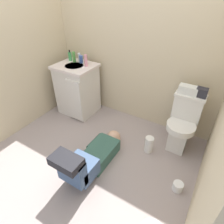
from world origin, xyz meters
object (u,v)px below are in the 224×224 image
faucet (80,59)px  paper_towel_roll (149,145)px  toiletry_bag (202,93)px  toilet_paper_roll (178,187)px  toilet (183,124)px  soap_dispenser (70,56)px  person_plumber (91,158)px  bottle_clear (80,58)px  bottle_pink (86,60)px  vanity_cabinet (78,89)px  tissue_box (188,90)px  bottle_green (74,57)px  bottle_amber (86,61)px  bottle_blue (81,59)px

faucet → paper_towel_roll: faucet is taller
toiletry_bag → toilet_paper_roll: size_ratio=1.13×
toilet → soap_dispenser: 1.95m
person_plumber → bottle_clear: size_ratio=7.74×
bottle_pink → bottle_clear: bearing=155.3°
faucet → soap_dispenser: soap_dispenser is taller
faucet → soap_dispenser: (-0.19, -0.02, 0.02)m
toilet → person_plumber: toilet is taller
vanity_cabinet → person_plumber: 1.30m
tissue_box → faucet: bearing=179.2°
person_plumber → soap_dispenser: size_ratio=6.42×
bottle_green → bottle_pink: (0.26, -0.04, 0.01)m
soap_dispenser → bottle_green: size_ratio=1.05×
soap_dispenser → paper_towel_roll: bearing=-14.6°
faucet → toiletry_bag: bearing=-0.7°
tissue_box → bottle_amber: size_ratio=2.00×
bottle_green → bottle_pink: 0.26m
toilet_paper_roll → toiletry_bag: bearing=96.1°
toiletry_bag → toilet_paper_roll: toiletry_bag is taller
bottle_green → faucet: bearing=24.6°
person_plumber → bottle_clear: (-0.93, 1.05, 0.71)m
faucet → toilet_paper_roll: faucet is taller
bottle_pink → tissue_box: bearing=2.3°
bottle_green → paper_towel_roll: size_ratio=0.69×
person_plumber → bottle_blue: bottle_blue is taller
toiletry_bag → soap_dispenser: 1.99m
tissue_box → bottle_pink: size_ratio=1.30×
soap_dispenser → vanity_cabinet: bearing=-33.1°
bottle_pink → toilet_paper_roll: bottle_pink is taller
person_plumber → faucet: bearing=131.1°
bottle_green → bottle_blue: bearing=13.9°
bottle_blue → bottle_amber: size_ratio=1.02×
faucet → bottle_green: bearing=-155.4°
toilet → vanity_cabinet: (-1.69, -0.03, 0.05)m
vanity_cabinet → faucet: bearing=91.3°
bottle_pink → bottle_green: bearing=171.0°
soap_dispenser → bottle_pink: bottle_pink is taller
bottle_blue → bottle_pink: bottle_pink is taller
vanity_cabinet → bottle_clear: bottle_clear is taller
tissue_box → paper_towel_roll: bearing=-121.9°
toiletry_bag → bottle_clear: (-1.82, 0.03, 0.08)m
tissue_box → bottle_green: 1.74m
tissue_box → bottle_amber: 1.53m
paper_towel_roll → soap_dispenser: bearing=165.4°
paper_towel_roll → bottle_clear: bearing=162.7°
person_plumber → toilet_paper_roll: 1.01m
vanity_cabinet → paper_towel_roll: 1.45m
bottle_blue → bottle_pink: bearing=-25.5°
person_plumber → paper_towel_roll: size_ratio=4.66×
bottle_clear → faucet: bearing=-17.4°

